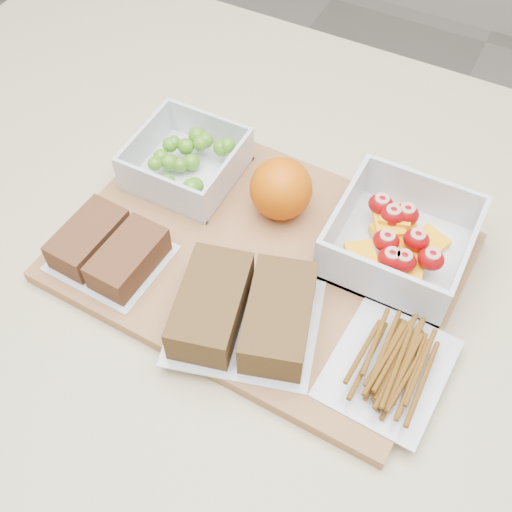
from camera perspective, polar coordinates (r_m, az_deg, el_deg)
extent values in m
plane|color=gray|center=(1.54, -0.08, -21.26)|extent=(4.00, 4.00, 0.00)
cube|color=beige|center=(1.11, -0.11, -15.19)|extent=(1.20, 0.90, 0.90)
cube|color=#A06F42|center=(0.71, 0.40, -0.14)|extent=(0.43, 0.32, 0.02)
cube|color=silver|center=(0.79, -6.10, 7.37)|extent=(0.12, 0.12, 0.00)
cube|color=silver|center=(0.81, -4.10, 11.15)|extent=(0.12, 0.00, 0.05)
cube|color=silver|center=(0.74, -8.55, 5.70)|extent=(0.12, 0.00, 0.05)
cube|color=silver|center=(0.75, -2.45, 7.16)|extent=(0.00, 0.11, 0.05)
cube|color=silver|center=(0.80, -9.83, 9.82)|extent=(0.00, 0.11, 0.05)
sphere|color=#4C881C|center=(0.77, -7.68, 8.25)|extent=(0.02, 0.02, 0.02)
sphere|color=#4C881C|center=(0.77, -8.46, 8.73)|extent=(0.02, 0.02, 0.02)
sphere|color=#4C881C|center=(0.78, -4.94, 9.94)|extent=(0.02, 0.02, 0.02)
sphere|color=#4C881C|center=(0.78, -5.76, 8.30)|extent=(0.02, 0.02, 0.02)
sphere|color=#4C881C|center=(0.79, -7.65, 9.78)|extent=(0.02, 0.02, 0.02)
sphere|color=#4C881C|center=(0.77, -6.76, 8.04)|extent=(0.02, 0.02, 0.02)
sphere|color=#4C881C|center=(0.79, -7.29, 9.99)|extent=(0.02, 0.02, 0.02)
sphere|color=#4C881C|center=(0.73, -5.75, 6.06)|extent=(0.02, 0.02, 0.02)
sphere|color=#4C881C|center=(0.78, -3.05, 9.58)|extent=(0.02, 0.02, 0.02)
sphere|color=#4C881C|center=(0.79, -5.26, 10.62)|extent=(0.02, 0.02, 0.02)
sphere|color=#4C881C|center=(0.77, -8.98, 8.11)|extent=(0.02, 0.02, 0.02)
sphere|color=#4C881C|center=(0.77, -2.54, 9.80)|extent=(0.02, 0.02, 0.02)
sphere|color=#4C881C|center=(0.75, -7.91, 6.51)|extent=(0.02, 0.02, 0.02)
sphere|color=#4C881C|center=(0.79, -5.18, 10.27)|extent=(0.02, 0.02, 0.02)
sphere|color=#4C881C|center=(0.79, -6.27, 9.66)|extent=(0.02, 0.02, 0.02)
sphere|color=#4C881C|center=(0.78, -4.55, 10.22)|extent=(0.02, 0.02, 0.02)
sphere|color=#4C881C|center=(0.73, -5.48, 6.20)|extent=(0.02, 0.02, 0.02)
sphere|color=#4C881C|center=(0.74, -5.14, 5.12)|extent=(0.02, 0.02, 0.02)
sphere|color=#4C881C|center=(0.78, -6.12, 9.67)|extent=(0.02, 0.02, 0.02)
sphere|color=#4C881C|center=(0.77, -7.89, 8.28)|extent=(0.02, 0.02, 0.02)
cube|color=silver|center=(0.72, 12.40, 0.33)|extent=(0.14, 0.14, 0.01)
cube|color=silver|center=(0.75, 14.53, 5.33)|extent=(0.14, 0.01, 0.06)
cube|color=silver|center=(0.66, 10.82, -2.47)|extent=(0.14, 0.01, 0.06)
cube|color=silver|center=(0.70, 17.99, -0.40)|extent=(0.01, 0.13, 0.06)
cube|color=silver|center=(0.71, 7.66, 3.69)|extent=(0.01, 0.13, 0.06)
cube|color=#FCA60E|center=(0.70, 12.39, -0.33)|extent=(0.04, 0.05, 0.01)
cube|color=#FCA60E|center=(0.73, 12.36, 2.82)|extent=(0.05, 0.06, 0.01)
cube|color=#FCA60E|center=(0.71, 13.60, 1.02)|extent=(0.05, 0.05, 0.01)
cube|color=#FCA60E|center=(0.72, 14.92, 1.01)|extent=(0.05, 0.05, 0.01)
cube|color=#FCA60E|center=(0.72, 11.71, 2.81)|extent=(0.05, 0.05, 0.01)
cube|color=#FCA60E|center=(0.72, 12.26, 3.45)|extent=(0.04, 0.04, 0.01)
cube|color=#FCA60E|center=(0.68, 9.36, -0.10)|extent=(0.05, 0.05, 0.01)
cube|color=#FCA60E|center=(0.69, 13.20, -1.10)|extent=(0.04, 0.04, 0.01)
cube|color=#FCA60E|center=(0.72, 11.67, 1.94)|extent=(0.05, 0.04, 0.01)
ellipsoid|color=#9C0709|center=(0.70, 14.07, 1.40)|extent=(0.03, 0.02, 0.02)
ellipsoid|color=#9C0709|center=(0.68, 12.94, -0.43)|extent=(0.03, 0.02, 0.02)
ellipsoid|color=#9C0709|center=(0.72, 11.04, 4.52)|extent=(0.03, 0.02, 0.02)
ellipsoid|color=#9C0709|center=(0.68, 15.28, -0.28)|extent=(0.03, 0.02, 0.02)
ellipsoid|color=#9C0709|center=(0.71, 12.02, 3.54)|extent=(0.03, 0.02, 0.02)
ellipsoid|color=#9C0709|center=(0.67, 11.91, -0.23)|extent=(0.03, 0.02, 0.02)
ellipsoid|color=#9C0709|center=(0.69, 11.49, 1.30)|extent=(0.03, 0.02, 0.02)
ellipsoid|color=#9C0709|center=(0.72, 13.22, 3.65)|extent=(0.03, 0.02, 0.02)
sphere|color=#D95C05|center=(0.72, 2.23, 6.00)|extent=(0.07, 0.07, 0.07)
cube|color=silver|center=(0.72, -12.73, -0.18)|extent=(0.12, 0.11, 0.00)
cube|color=brown|center=(0.72, -14.64, 1.52)|extent=(0.05, 0.09, 0.03)
cube|color=brown|center=(0.69, -11.28, -0.20)|extent=(0.05, 0.09, 0.03)
cube|color=silver|center=(0.66, -0.98, -5.93)|extent=(0.18, 0.17, 0.00)
cube|color=brown|center=(0.64, -4.01, -4.35)|extent=(0.09, 0.13, 0.04)
cube|color=brown|center=(0.63, 2.03, -5.43)|extent=(0.09, 0.13, 0.04)
cube|color=silver|center=(0.65, 11.67, -9.72)|extent=(0.12, 0.14, 0.00)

